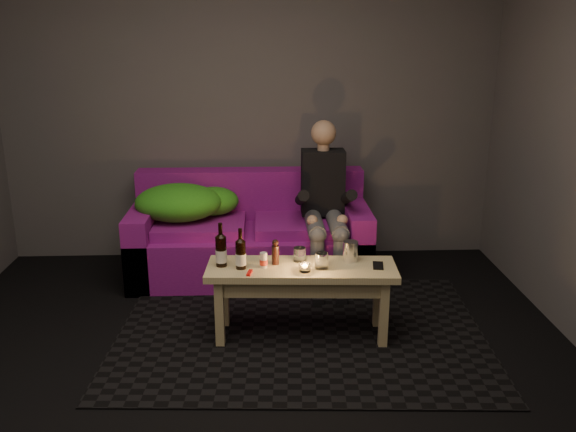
# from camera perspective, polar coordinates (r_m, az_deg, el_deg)

# --- Properties ---
(floor) EXTENTS (4.50, 4.50, 0.00)m
(floor) POSITION_cam_1_polar(r_m,az_deg,el_deg) (3.30, -3.85, -17.39)
(floor) COLOR black
(floor) RESTS_ON ground
(room) EXTENTS (4.50, 4.50, 4.50)m
(room) POSITION_cam_1_polar(r_m,az_deg,el_deg) (3.19, -4.27, 13.10)
(room) COLOR silver
(room) RESTS_ON ground
(rug) EXTENTS (2.41, 1.81, 0.01)m
(rug) POSITION_cam_1_polar(r_m,az_deg,el_deg) (3.98, 1.18, -10.73)
(rug) COLOR black
(rug) RESTS_ON floor
(sofa) EXTENTS (1.81, 0.82, 0.78)m
(sofa) POSITION_cam_1_polar(r_m,az_deg,el_deg) (4.80, -3.52, -2.14)
(sofa) COLOR #81117C
(sofa) RESTS_ON floor
(green_blanket) EXTENTS (0.80, 0.54, 0.27)m
(green_blanket) POSITION_cam_1_polar(r_m,az_deg,el_deg) (4.74, -9.67, 1.25)
(green_blanket) COLOR #2B8B19
(green_blanket) RESTS_ON sofa
(person) EXTENTS (0.33, 0.75, 1.21)m
(person) POSITION_cam_1_polar(r_m,az_deg,el_deg) (4.58, 3.43, 1.42)
(person) COLOR black
(person) RESTS_ON sofa
(coffee_table) EXTENTS (1.18, 0.43, 0.47)m
(coffee_table) POSITION_cam_1_polar(r_m,az_deg,el_deg) (3.77, 1.27, -5.92)
(coffee_table) COLOR tan
(coffee_table) RESTS_ON rug
(beer_bottle_a) EXTENTS (0.07, 0.07, 0.27)m
(beer_bottle_a) POSITION_cam_1_polar(r_m,az_deg,el_deg) (3.73, -6.28, -3.21)
(beer_bottle_a) COLOR black
(beer_bottle_a) RESTS_ON coffee_table
(beer_bottle_b) EXTENTS (0.06, 0.06, 0.25)m
(beer_bottle_b) POSITION_cam_1_polar(r_m,az_deg,el_deg) (3.68, -4.45, -3.56)
(beer_bottle_b) COLOR black
(beer_bottle_b) RESTS_ON coffee_table
(salt_shaker) EXTENTS (0.05, 0.05, 0.09)m
(salt_shaker) POSITION_cam_1_polar(r_m,az_deg,el_deg) (3.70, -2.30, -4.14)
(salt_shaker) COLOR silver
(salt_shaker) RESTS_ON coffee_table
(pepper_mill) EXTENTS (0.05, 0.05, 0.12)m
(pepper_mill) POSITION_cam_1_polar(r_m,az_deg,el_deg) (3.75, -1.19, -3.66)
(pepper_mill) COLOR black
(pepper_mill) RESTS_ON coffee_table
(tumbler_back) EXTENTS (0.10, 0.10, 0.09)m
(tumbler_back) POSITION_cam_1_polar(r_m,az_deg,el_deg) (3.80, 1.10, -3.63)
(tumbler_back) COLOR white
(tumbler_back) RESTS_ON coffee_table
(tealight) EXTENTS (0.07, 0.07, 0.05)m
(tealight) POSITION_cam_1_polar(r_m,az_deg,el_deg) (3.65, 1.58, -4.85)
(tealight) COLOR white
(tealight) RESTS_ON coffee_table
(tumbler_front) EXTENTS (0.09, 0.09, 0.10)m
(tumbler_front) POSITION_cam_1_polar(r_m,az_deg,el_deg) (3.69, 3.17, -4.19)
(tumbler_front) COLOR white
(tumbler_front) RESTS_ON coffee_table
(steel_cup) EXTENTS (0.10, 0.10, 0.13)m
(steel_cup) POSITION_cam_1_polar(r_m,az_deg,el_deg) (3.82, 5.86, -3.30)
(steel_cup) COLOR silver
(steel_cup) RESTS_ON coffee_table
(smartphone) EXTENTS (0.08, 0.14, 0.01)m
(smartphone) POSITION_cam_1_polar(r_m,az_deg,el_deg) (3.78, 8.42, -4.61)
(smartphone) COLOR black
(smartphone) RESTS_ON coffee_table
(red_lighter) EXTENTS (0.04, 0.08, 0.01)m
(red_lighter) POSITION_cam_1_polar(r_m,az_deg,el_deg) (3.63, -3.63, -5.33)
(red_lighter) COLOR red
(red_lighter) RESTS_ON coffee_table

